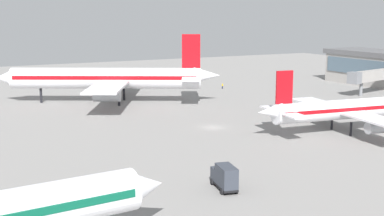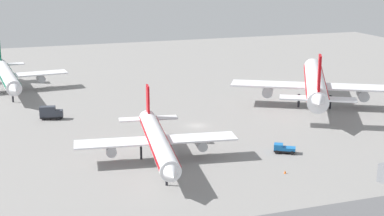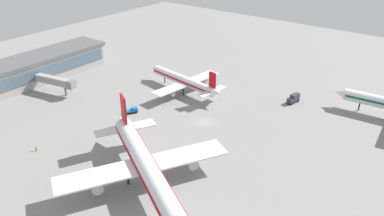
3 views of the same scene
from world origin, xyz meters
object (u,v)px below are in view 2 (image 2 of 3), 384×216
object	(u,v)px
airplane_taxiing	(6,75)
airplane_distant	(157,140)
pushback_tractor	(283,148)
safety_cone_near_gate	(285,172)
airplane_at_gate	(315,83)
catering_truck	(50,113)

from	to	relation	value
airplane_taxiing	airplane_distant	world-z (taller)	airplane_taxiing
airplane_distant	pushback_tractor	bearing A→B (deg)	90.79
airplane_distant	safety_cone_near_gate	bearing A→B (deg)	64.48
airplane_distant	pushback_tractor	distance (m)	26.46
airplane_at_gate	pushback_tractor	xyz separation A→B (m)	(-26.82, -32.99, -5.27)
catering_truck	airplane_taxiing	bearing A→B (deg)	116.99
airplane_distant	pushback_tractor	world-z (taller)	airplane_distant
pushback_tractor	safety_cone_near_gate	xyz separation A→B (m)	(-5.17, -10.52, -0.67)
airplane_taxiing	airplane_distant	size ratio (longest dim) A/B	1.14
airplane_taxiing	airplane_distant	xyz separation A→B (m)	(26.19, -73.89, -0.60)
airplane_at_gate	safety_cone_near_gate	xyz separation A→B (m)	(-32.00, -43.51, -5.94)
airplane_at_gate	airplane_taxiing	bearing A→B (deg)	89.84
airplane_at_gate	pushback_tractor	size ratio (longest dim) A/B	10.79
pushback_tractor	catering_truck	bearing A→B (deg)	-14.41
airplane_distant	pushback_tractor	xyz separation A→B (m)	(26.02, -3.32, -3.48)
airplane_at_gate	catering_truck	world-z (taller)	airplane_at_gate
airplane_taxiing	catering_truck	bearing A→B (deg)	10.45
airplane_at_gate	safety_cone_near_gate	distance (m)	54.33
safety_cone_near_gate	airplane_taxiing	bearing A→B (deg)	118.20
pushback_tractor	airplane_at_gate	bearing A→B (deg)	-99.14
airplane_taxiing	pushback_tractor	bearing A→B (deg)	29.68
airplane_at_gate	airplane_distant	bearing A→B (deg)	148.39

